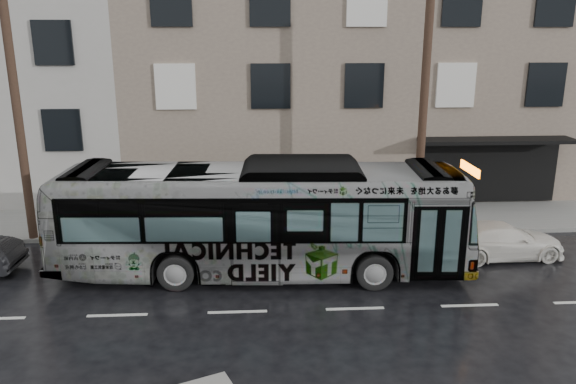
# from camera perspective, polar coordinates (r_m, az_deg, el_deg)

# --- Properties ---
(ground) EXTENTS (120.00, 120.00, 0.00)m
(ground) POSITION_cam_1_polar(r_m,az_deg,el_deg) (17.79, -4.92, -8.29)
(ground) COLOR black
(ground) RESTS_ON ground
(sidewalk) EXTENTS (90.00, 3.60, 0.15)m
(sidewalk) POSITION_cam_1_polar(r_m,az_deg,el_deg) (22.33, -4.62, -2.98)
(sidewalk) COLOR gray
(sidewalk) RESTS_ON ground
(building_taupe) EXTENTS (20.00, 12.00, 11.00)m
(building_taupe) POSITION_cam_1_polar(r_m,az_deg,el_deg) (29.33, 5.49, 12.33)
(building_taupe) COLOR gray
(building_taupe) RESTS_ON ground
(utility_pole_front) EXTENTS (0.30, 0.30, 9.00)m
(utility_pole_front) POSITION_cam_1_polar(r_m,az_deg,el_deg) (20.58, 13.59, 8.13)
(utility_pole_front) COLOR #402A20
(utility_pole_front) RESTS_ON sidewalk
(utility_pole_rear) EXTENTS (0.30, 0.30, 9.00)m
(utility_pole_rear) POSITION_cam_1_polar(r_m,az_deg,el_deg) (21.29, -25.79, 7.26)
(utility_pole_rear) COLOR #402A20
(utility_pole_rear) RESTS_ON sidewalk
(sign_post) EXTENTS (0.06, 0.06, 2.40)m
(sign_post) POSITION_cam_1_polar(r_m,az_deg,el_deg) (21.58, 15.82, -0.65)
(sign_post) COLOR slate
(sign_post) RESTS_ON sidewalk
(bus) EXTENTS (12.79, 3.61, 3.53)m
(bus) POSITION_cam_1_polar(r_m,az_deg,el_deg) (17.27, -2.75, -2.71)
(bus) COLOR #B2B2B2
(bus) RESTS_ON ground
(white_sedan) EXTENTS (4.17, 1.89, 1.18)m
(white_sedan) POSITION_cam_1_polar(r_m,az_deg,el_deg) (20.09, 20.91, -4.61)
(white_sedan) COLOR white
(white_sedan) RESTS_ON ground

